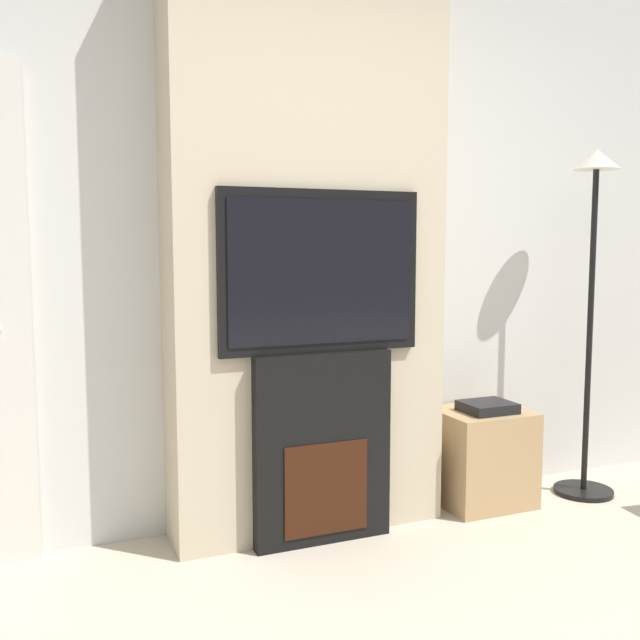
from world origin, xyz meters
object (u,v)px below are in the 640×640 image
object	(u,v)px
media_stand	(482,455)
fireplace	(320,447)
television	(320,272)
floor_lamp	(592,275)

from	to	relation	value
media_stand	fireplace	bearing A→B (deg)	-174.16
fireplace	television	distance (m)	0.77
television	media_stand	distance (m)	1.32
fireplace	floor_lamp	distance (m)	1.67
television	media_stand	world-z (taller)	television
fireplace	floor_lamp	size ratio (longest dim) A/B	0.47
floor_lamp	television	bearing A→B (deg)	-179.73
floor_lamp	media_stand	bearing A→B (deg)	171.34
floor_lamp	media_stand	size ratio (longest dim) A/B	3.36
fireplace	television	size ratio (longest dim) A/B	0.93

